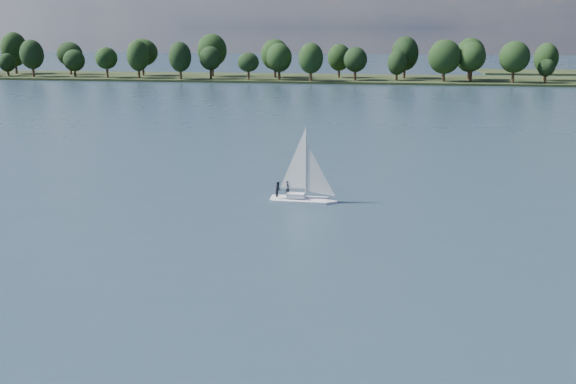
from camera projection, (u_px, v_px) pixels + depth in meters
The scene contains 4 objects.
ground at pixel (329, 124), 126.49m from camera, with size 700.00×700.00×0.00m, color #233342.
far_shore at pixel (357, 80), 233.73m from camera, with size 660.00×40.00×1.50m, color black.
sailboat at pixel (300, 180), 69.32m from camera, with size 6.69×1.97×8.77m.
treeline at pixel (352, 57), 227.93m from camera, with size 562.78×73.61×18.04m.
Camera 1 is at (10.95, -25.66, 18.41)m, focal length 40.00 mm.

